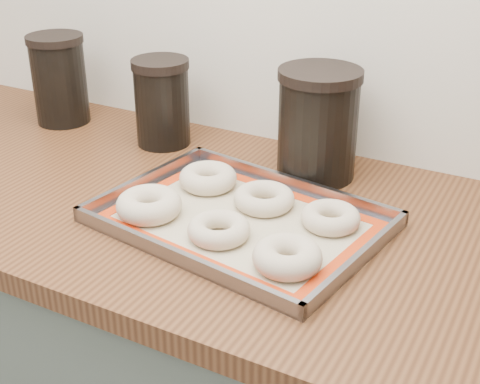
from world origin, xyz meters
The scene contains 13 objects.
cabinet centered at (0.00, 1.68, 0.43)m, with size 3.00×0.65×0.86m, color #566155.
countertop centered at (0.00, 1.68, 0.88)m, with size 3.06×0.68×0.04m, color brown.
baking_tray centered at (0.20, 1.63, 0.91)m, with size 0.51×0.40×0.03m.
baking_mat centered at (0.20, 1.63, 0.90)m, with size 0.46×0.35×0.00m.
bagel_front_left centered at (0.05, 1.58, 0.92)m, with size 0.11×0.11×0.04m, color beige.
bagel_front_mid centered at (0.19, 1.57, 0.92)m, with size 0.10×0.10×0.03m, color beige.
bagel_front_right centered at (0.33, 1.54, 0.92)m, with size 0.11×0.11×0.04m, color beige.
bagel_back_left centered at (0.08, 1.72, 0.92)m, with size 0.11×0.11×0.04m, color beige.
bagel_back_mid centered at (0.21, 1.70, 0.92)m, with size 0.11×0.11×0.03m, color beige.
bagel_back_right centered at (0.34, 1.69, 0.92)m, with size 0.10×0.10×0.03m, color beige.
canister_left centered at (-0.40, 1.87, 1.00)m, with size 0.13×0.13×0.20m.
canister_mid centered at (-0.12, 1.87, 0.99)m, with size 0.12×0.12×0.18m.
canister_right centered at (0.24, 1.87, 1.01)m, with size 0.16×0.16×0.21m.
Camera 1 is at (0.66, 0.76, 1.46)m, focal length 50.00 mm.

